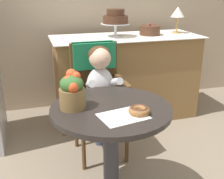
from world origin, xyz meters
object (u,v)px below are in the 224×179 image
table_lamp (178,13)px  donut_front (139,110)px  wicker_chair (97,81)px  round_layer_cake (150,30)px  seated_child (101,83)px  tiered_cake_stand (115,19)px  flower_vase (72,91)px  cafe_table (111,138)px

table_lamp → donut_front: bearing=-124.6°
wicker_chair → round_layer_cake: (0.73, 0.60, 0.31)m
donut_front → table_lamp: size_ratio=0.42×
seated_child → table_lamp: table_lamp is taller
seated_child → tiered_cake_stand: tiered_cake_stand is taller
seated_child → flower_vase: (-0.30, -0.51, 0.15)m
cafe_table → round_layer_cake: (0.81, 1.31, 0.44)m
wicker_chair → round_layer_cake: 1.00m
donut_front → flower_vase: flower_vase is taller
cafe_table → flower_vase: flower_vase is taller
wicker_chair → cafe_table: bearing=-92.9°
seated_child → round_layer_cake: (0.73, 0.76, 0.27)m
flower_vase → seated_child: bearing=59.6°
cafe_table → flower_vase: bearing=168.8°
round_layer_cake → donut_front: bearing=-115.5°
wicker_chair → flower_vase: bearing=-110.6°
cafe_table → donut_front: donut_front is taller
round_layer_cake → seated_child: bearing=-134.0°
seated_child → table_lamp: size_ratio=2.55×
cafe_table → table_lamp: (1.15, 1.35, 0.61)m
seated_child → cafe_table: bearing=-98.3°
tiered_cake_stand → table_lamp: (0.72, 0.05, 0.04)m
cafe_table → tiered_cake_stand: tiered_cake_stand is taller
wicker_chair → flower_vase: (-0.30, -0.67, 0.19)m
round_layer_cake → table_lamp: bearing=5.3°
flower_vase → round_layer_cake: round_layer_cake is taller
donut_front → wicker_chair: bearing=92.6°
donut_front → flower_vase: (-0.34, 0.19, 0.08)m
tiered_cake_stand → table_lamp: size_ratio=1.05×
cafe_table → round_layer_cake: bearing=58.2°
cafe_table → seated_child: size_ratio=0.99×
table_lamp → tiered_cake_stand: bearing=-176.4°
flower_vase → wicker_chair: bearing=65.7°
flower_vase → tiered_cake_stand: 1.44m
tiered_cake_stand → table_lamp: table_lamp is taller
seated_child → round_layer_cake: 1.09m
round_layer_cake → table_lamp: (0.33, 0.03, 0.17)m
wicker_chair → seated_child: bearing=-86.3°
donut_front → tiered_cake_stand: tiered_cake_stand is taller
tiered_cake_stand → round_layer_cake: 0.41m
flower_vase → round_layer_cake: 1.64m
donut_front → flower_vase: size_ratio=0.53×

